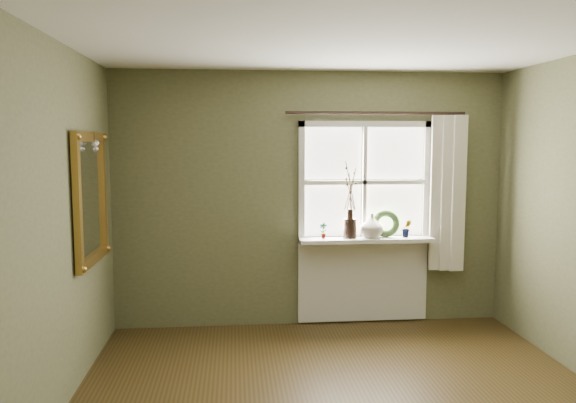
# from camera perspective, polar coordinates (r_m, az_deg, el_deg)

# --- Properties ---
(ceiling) EXTENTS (4.50, 4.50, 0.00)m
(ceiling) POSITION_cam_1_polar(r_m,az_deg,el_deg) (3.57, 7.56, 17.41)
(ceiling) COLOR silver
(ceiling) RESTS_ON ground
(wall_back) EXTENTS (4.00, 0.10, 2.60)m
(wall_back) POSITION_cam_1_polar(r_m,az_deg,el_deg) (5.80, 2.26, 0.22)
(wall_back) COLOR brown
(wall_back) RESTS_ON ground
(wall_left) EXTENTS (0.10, 4.50, 2.60)m
(wall_left) POSITION_cam_1_polar(r_m,az_deg,el_deg) (3.69, -25.62, -3.82)
(wall_left) COLOR brown
(wall_left) RESTS_ON ground
(window_frame) EXTENTS (1.36, 0.06, 1.24)m
(window_frame) POSITION_cam_1_polar(r_m,az_deg,el_deg) (5.81, 7.75, 1.97)
(window_frame) COLOR silver
(window_frame) RESTS_ON wall_back
(window_sill) EXTENTS (1.36, 0.26, 0.04)m
(window_sill) POSITION_cam_1_polar(r_m,az_deg,el_deg) (5.78, 7.92, -3.86)
(window_sill) COLOR silver
(window_sill) RESTS_ON wall_back
(window_apron) EXTENTS (1.36, 0.04, 0.88)m
(window_apron) POSITION_cam_1_polar(r_m,az_deg,el_deg) (5.97, 7.61, -7.84)
(window_apron) COLOR silver
(window_apron) RESTS_ON ground
(dark_jug) EXTENTS (0.18, 0.18, 0.20)m
(dark_jug) POSITION_cam_1_polar(r_m,az_deg,el_deg) (5.72, 6.31, -2.73)
(dark_jug) COLOR black
(dark_jug) RESTS_ON window_sill
(cream_vase) EXTENTS (0.25, 0.25, 0.25)m
(cream_vase) POSITION_cam_1_polar(r_m,az_deg,el_deg) (5.77, 8.50, -2.44)
(cream_vase) COLOR beige
(cream_vase) RESTS_ON window_sill
(wreath) EXTENTS (0.30, 0.20, 0.29)m
(wreath) POSITION_cam_1_polar(r_m,az_deg,el_deg) (5.85, 9.89, -2.52)
(wreath) COLOR #2A431D
(wreath) RESTS_ON window_sill
(potted_plant_left) EXTENTS (0.10, 0.09, 0.16)m
(potted_plant_left) POSITION_cam_1_polar(r_m,az_deg,el_deg) (5.67, 3.60, -2.96)
(potted_plant_left) COLOR #2A431D
(potted_plant_left) RESTS_ON window_sill
(potted_plant_right) EXTENTS (0.11, 0.09, 0.18)m
(potted_plant_right) POSITION_cam_1_polar(r_m,az_deg,el_deg) (5.87, 11.97, -2.68)
(potted_plant_right) COLOR #2A431D
(potted_plant_right) RESTS_ON window_sill
(curtain) EXTENTS (0.36, 0.12, 1.59)m
(curtain) POSITION_cam_1_polar(r_m,az_deg,el_deg) (5.97, 15.82, 0.80)
(curtain) COLOR beige
(curtain) RESTS_ON wall_back
(curtain_rod) EXTENTS (1.84, 0.03, 0.03)m
(curtain_rod) POSITION_cam_1_polar(r_m,az_deg,el_deg) (5.77, 8.97, 8.88)
(curtain_rod) COLOR black
(curtain_rod) RESTS_ON wall_back
(gilt_mirror) EXTENTS (0.10, 0.92, 1.09)m
(gilt_mirror) POSITION_cam_1_polar(r_m,az_deg,el_deg) (4.92, -19.39, 0.38)
(gilt_mirror) COLOR white
(gilt_mirror) RESTS_ON wall_left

